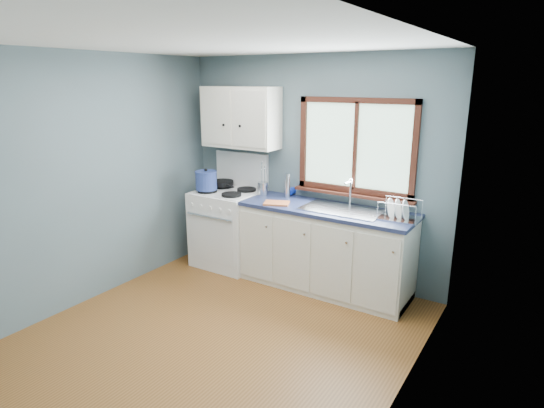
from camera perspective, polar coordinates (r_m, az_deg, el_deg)
The scene contains 18 objects.
floor at distance 4.23m, azimuth -7.47°, elevation -16.72°, with size 3.20×3.60×0.02m, color brown.
ceiling at distance 3.60m, azimuth -8.93°, elevation 19.73°, with size 3.20×3.60×0.02m, color white.
wall_back at distance 5.19m, azimuth 4.96°, elevation 4.45°, with size 3.20×0.02×2.50m, color slate.
wall_left at distance 4.90m, azimuth -22.64°, elevation 2.67°, with size 0.02×3.60×2.50m, color slate.
wall_right at distance 2.97m, azimuth 16.29°, elevation -4.41°, with size 0.02×3.60×2.50m, color slate.
gas_range at distance 5.60m, azimuth -5.49°, elevation -2.74°, with size 0.76×0.69×1.36m.
base_cabinets at distance 4.99m, azimuth 6.65°, elevation -6.09°, with size 1.85×0.60×0.88m.
countertop at distance 4.83m, azimuth 6.82°, elevation -0.67°, with size 1.89×0.64×0.04m, color #1B2343.
sink at distance 4.78m, azimuth 8.76°, elevation -1.46°, with size 0.84×0.46×0.44m.
window at distance 4.89m, azimuth 10.39°, elevation 6.28°, with size 1.36×0.10×1.03m.
upper_cabinets at distance 5.41m, azimuth -3.98°, elevation 10.79°, with size 0.95×0.35×0.70m.
skillet at distance 5.67m, azimuth -6.26°, elevation 2.64°, with size 0.45×0.37×0.06m.
stockpot at distance 5.44m, azimuth -8.26°, elevation 2.97°, with size 0.29×0.29×0.26m.
utensil_crock at distance 5.30m, azimuth -1.16°, elevation 1.98°, with size 0.13×0.13×0.39m.
thermos at distance 5.19m, azimuth 1.95°, elevation 2.32°, with size 0.06×0.06×0.27m, color silver.
soap_bottle at distance 5.23m, azimuth 1.93°, elevation 2.26°, with size 0.09×0.09×0.24m, color #102EC1.
dish_towel at distance 4.93m, azimuth 0.58°, elevation 0.11°, with size 0.27×0.19×0.02m, color #C36332.
dish_rack at distance 4.56m, azimuth 15.63°, elevation -1.19°, with size 0.39×0.30×0.20m.
Camera 1 is at (2.35, -2.71, 2.22)m, focal length 30.00 mm.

